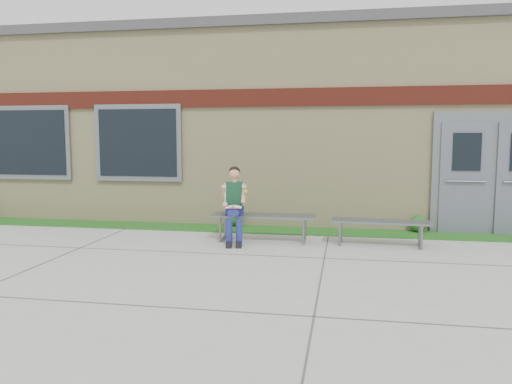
# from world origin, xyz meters

# --- Properties ---
(ground) EXTENTS (80.00, 80.00, 0.00)m
(ground) POSITION_xyz_m (0.00, 0.00, 0.00)
(ground) COLOR #9E9E99
(ground) RESTS_ON ground
(grass_strip) EXTENTS (16.00, 0.80, 0.02)m
(grass_strip) POSITION_xyz_m (0.00, 2.60, 0.01)
(grass_strip) COLOR #1A5316
(grass_strip) RESTS_ON ground
(school_building) EXTENTS (16.20, 6.22, 4.20)m
(school_building) POSITION_xyz_m (-0.00, 5.99, 2.10)
(school_building) COLOR beige
(school_building) RESTS_ON ground
(bench_left) EXTENTS (1.82, 0.53, 0.47)m
(bench_left) POSITION_xyz_m (-0.12, 1.58, 0.36)
(bench_left) COLOR slate
(bench_left) RESTS_ON ground
(bench_right) EXTENTS (1.66, 0.54, 0.43)m
(bench_right) POSITION_xyz_m (1.88, 1.58, 0.33)
(bench_right) COLOR slate
(bench_right) RESTS_ON ground
(girl) EXTENTS (0.49, 0.79, 1.32)m
(girl) POSITION_xyz_m (-0.59, 1.39, 0.70)
(girl) COLOR navy
(girl) RESTS_ON ground
(shrub_mid) EXTENTS (0.35, 0.35, 0.35)m
(shrub_mid) POSITION_xyz_m (-0.95, 2.85, 0.19)
(shrub_mid) COLOR #1A5316
(shrub_mid) RESTS_ON grass_strip
(shrub_east) EXTENTS (0.32, 0.32, 0.32)m
(shrub_east) POSITION_xyz_m (2.68, 2.85, 0.18)
(shrub_east) COLOR #1A5316
(shrub_east) RESTS_ON grass_strip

